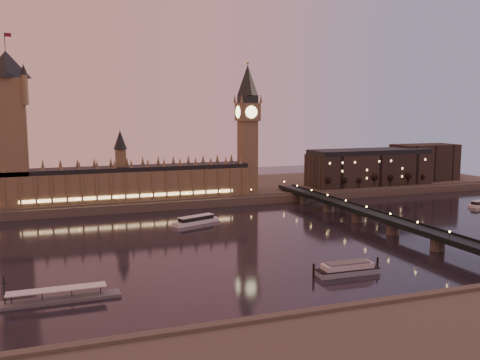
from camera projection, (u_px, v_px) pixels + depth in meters
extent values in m
plane|color=black|center=(235.00, 240.00, 300.57)|extent=(700.00, 700.00, 0.00)
cube|color=#423D35|center=(204.00, 191.00, 463.93)|extent=(560.00, 130.00, 6.00)
cube|color=brown|center=(130.00, 185.00, 397.18)|extent=(180.00, 26.00, 22.00)
cube|color=black|center=(129.00, 169.00, 395.51)|extent=(180.00, 22.00, 3.20)
cube|color=#FFCC7F|center=(133.00, 196.00, 385.41)|extent=(153.00, 0.25, 2.20)
cube|color=brown|center=(11.00, 143.00, 365.42)|extent=(22.00, 22.00, 88.00)
cone|color=black|center=(6.00, 64.00, 358.42)|extent=(31.68, 31.68, 18.00)
cylinder|color=black|center=(5.00, 42.00, 356.43)|extent=(0.44, 0.44, 12.00)
cube|color=maroon|center=(8.00, 35.00, 356.59)|extent=(4.00, 0.15, 2.50)
cube|color=brown|center=(248.00, 157.00, 426.98)|extent=(13.00, 13.00, 58.00)
cube|color=brown|center=(248.00, 112.00, 422.22)|extent=(16.00, 16.00, 14.00)
cylinder|color=#FFEAA5|center=(251.00, 112.00, 414.62)|extent=(9.60, 0.35, 9.60)
cylinder|color=#FFEAA5|center=(238.00, 112.00, 419.42)|extent=(0.35, 9.60, 9.60)
cube|color=black|center=(248.00, 99.00, 420.90)|extent=(13.00, 13.00, 6.00)
cone|color=black|center=(248.00, 80.00, 418.92)|extent=(17.68, 17.68, 24.00)
sphere|color=gold|center=(248.00, 63.00, 417.20)|extent=(2.00, 2.00, 2.00)
cube|color=black|center=(375.00, 215.00, 331.01)|extent=(13.00, 260.00, 2.00)
cube|color=black|center=(366.00, 214.00, 328.65)|extent=(0.60, 260.00, 1.00)
cube|color=black|center=(383.00, 212.00, 332.97)|extent=(0.60, 260.00, 1.00)
cube|color=black|center=(369.00, 169.00, 474.95)|extent=(110.00, 36.00, 28.00)
cube|color=black|center=(369.00, 151.00, 472.83)|extent=(108.00, 34.00, 4.00)
cube|color=black|center=(424.00, 162.00, 509.68)|extent=(60.00, 30.00, 34.00)
cylinder|color=black|center=(327.00, 186.00, 441.60)|extent=(0.70, 0.70, 7.93)
sphere|color=black|center=(327.00, 181.00, 441.05)|extent=(5.29, 5.29, 5.29)
cylinder|color=black|center=(343.00, 185.00, 447.06)|extent=(0.70, 0.70, 7.93)
sphere|color=black|center=(344.00, 180.00, 446.51)|extent=(5.29, 5.29, 5.29)
cylinder|color=black|center=(360.00, 184.00, 452.51)|extent=(0.70, 0.70, 7.93)
sphere|color=black|center=(360.00, 179.00, 451.97)|extent=(5.29, 5.29, 5.29)
cylinder|color=black|center=(376.00, 183.00, 457.97)|extent=(0.70, 0.70, 7.93)
sphere|color=black|center=(376.00, 179.00, 457.43)|extent=(5.29, 5.29, 5.29)
cylinder|color=black|center=(391.00, 183.00, 463.43)|extent=(0.70, 0.70, 7.93)
sphere|color=black|center=(392.00, 178.00, 462.88)|extent=(5.29, 5.29, 5.29)
cylinder|color=black|center=(407.00, 182.00, 468.89)|extent=(0.70, 0.70, 7.93)
sphere|color=black|center=(407.00, 177.00, 468.34)|extent=(5.29, 5.29, 5.29)
cylinder|color=black|center=(422.00, 181.00, 474.35)|extent=(0.70, 0.70, 7.93)
sphere|color=black|center=(422.00, 176.00, 473.80)|extent=(5.29, 5.29, 5.29)
cube|color=silver|center=(196.00, 222.00, 343.88)|extent=(33.28, 18.53, 2.41)
cube|color=black|center=(196.00, 218.00, 343.56)|extent=(24.83, 14.24, 2.41)
cube|color=silver|center=(196.00, 216.00, 343.38)|extent=(25.55, 14.75, 0.44)
cube|color=#8194A4|center=(347.00, 272.00, 238.68)|extent=(29.01, 8.87, 2.34)
cube|color=black|center=(347.00, 269.00, 238.49)|extent=(29.01, 8.87, 0.45)
cube|color=silver|center=(347.00, 266.00, 238.31)|extent=(23.59, 7.82, 2.34)
cube|color=#595B5E|center=(348.00, 263.00, 238.11)|extent=(19.97, 6.83, 0.63)
cylinder|color=black|center=(314.00, 271.00, 234.21)|extent=(0.99, 0.99, 6.12)
cylinder|color=black|center=(377.00, 264.00, 244.50)|extent=(0.99, 0.99, 6.12)
cube|color=#595B5E|center=(60.00, 300.00, 205.35)|extent=(45.35, 7.56, 1.30)
cube|color=silver|center=(57.00, 289.00, 204.41)|extent=(36.71, 6.48, 0.32)
cylinder|color=black|center=(4.00, 290.00, 197.89)|extent=(0.43, 0.43, 10.80)
cylinder|color=black|center=(4.00, 283.00, 197.53)|extent=(4.32, 0.26, 0.26)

